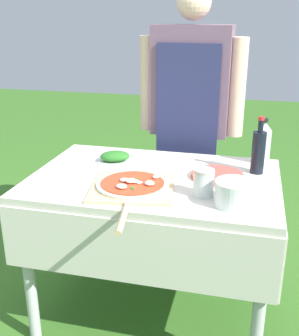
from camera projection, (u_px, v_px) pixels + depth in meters
ground_plane at (154, 311)px, 2.21m from camera, size 12.00×12.00×0.00m
prep_table at (154, 198)px, 1.98m from camera, size 1.15×0.78×0.76m
person_cook at (190, 108)px, 2.42m from camera, size 0.60×0.22×1.61m
pizza_on_peel at (132, 187)px, 1.80m from camera, size 0.40×0.61×0.05m
oil_bottle at (258, 151)px, 1.96m from camera, size 0.06×0.06×0.27m
water_bottle at (263, 142)px, 2.09m from camera, size 0.07×0.07×0.23m
herb_container at (115, 157)px, 2.13m from camera, size 0.21×0.19×0.05m
mixing_tub at (235, 193)px, 1.64m from camera, size 0.16×0.16×0.10m
plate_stack at (217, 176)px, 1.93m from camera, size 0.24×0.24×0.02m
sauce_jar at (204, 184)px, 1.73m from camera, size 0.09×0.09×0.11m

